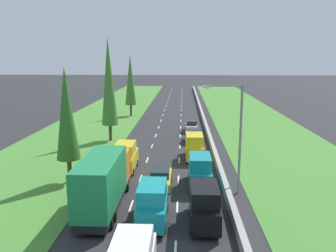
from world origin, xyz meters
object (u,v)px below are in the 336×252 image
yellow_hatchback_right_lane (192,136)px  poplar_tree_second (66,114)px  yellow_van_left_lane (126,157)px  teal_van_right_lane (200,171)px  yellow_van_right_lane (194,147)px  white_hatchback_right_lane (191,126)px  teal_van_centre_lane (153,203)px  street_light_mast (236,131)px  black_van_right_lane (204,205)px  poplar_tree_third (109,82)px  poplar_tree_fourth (130,80)px  green_box_truck_left_lane (104,181)px  yellow_sedan_centre_lane (160,178)px

yellow_hatchback_right_lane → poplar_tree_second: poplar_tree_second is taller
yellow_van_left_lane → poplar_tree_second: poplar_tree_second is taller
teal_van_right_lane → yellow_van_right_lane: same height
teal_van_right_lane → white_hatchback_right_lane: (-0.22, 22.65, -0.56)m
teal_van_centre_lane → street_light_mast: size_ratio=0.54×
black_van_right_lane → poplar_tree_third: size_ratio=0.36×
poplar_tree_second → poplar_tree_fourth: (0.23, 35.70, 0.54)m
poplar_tree_third → street_light_mast: 22.81m
green_box_truck_left_lane → poplar_tree_second: poplar_tree_second is taller
teal_van_centre_lane → yellow_hatchback_right_lane: teal_van_centre_lane is taller
yellow_van_right_lane → poplar_tree_second: 14.61m
teal_van_right_lane → yellow_van_right_lane: (-0.23, 8.29, 0.00)m
poplar_tree_third → yellow_van_right_lane: bearing=-36.6°
yellow_van_right_lane → white_hatchback_right_lane: yellow_van_right_lane is taller
green_box_truck_left_lane → poplar_tree_third: 22.46m
yellow_hatchback_right_lane → street_light_mast: (3.08, -17.55, 4.40)m
teal_van_right_lane → street_light_mast: bearing=-26.8°
teal_van_right_lane → poplar_tree_second: poplar_tree_second is taller
yellow_van_left_lane → yellow_hatchback_right_lane: size_ratio=1.26×
black_van_right_lane → teal_van_centre_lane: size_ratio=1.00×
green_box_truck_left_lane → poplar_tree_second: (-4.33, 5.37, 4.02)m
yellow_van_left_lane → yellow_van_right_lane: bearing=31.7°
yellow_van_left_lane → poplar_tree_second: (-4.45, -3.61, 4.81)m
yellow_hatchback_right_lane → yellow_sedan_centre_lane: 16.81m
teal_van_centre_lane → poplar_tree_fourth: 44.15m
green_box_truck_left_lane → white_hatchback_right_lane: (7.01, 27.60, -1.35)m
teal_van_right_lane → poplar_tree_fourth: (-11.34, 36.13, 5.34)m
poplar_tree_fourth → poplar_tree_third: bearing=-89.6°
yellow_van_right_lane → poplar_tree_fourth: bearing=111.7°
teal_van_centre_lane → poplar_tree_second: size_ratio=0.48×
teal_van_centre_lane → white_hatchback_right_lane: 29.83m
street_light_mast → white_hatchback_right_lane: bearing=97.1°
yellow_van_left_lane → street_light_mast: 11.93m
yellow_sedan_centre_lane → poplar_tree_fourth: bearing=102.3°
yellow_van_left_lane → teal_van_right_lane: bearing=-29.6°
teal_van_centre_lane → white_hatchback_right_lane: size_ratio=1.26×
yellow_hatchback_right_lane → white_hatchback_right_lane: 6.51m
yellow_van_left_lane → white_hatchback_right_lane: yellow_van_left_lane is taller
yellow_van_right_lane → poplar_tree_third: size_ratio=0.36×
teal_van_right_lane → yellow_hatchback_right_lane: teal_van_right_lane is taller
black_van_right_lane → poplar_tree_second: bearing=146.8°
teal_van_centre_lane → green_box_truck_left_lane: bearing=151.3°
yellow_van_right_lane → yellow_hatchback_right_lane: (-0.07, 7.85, -0.56)m
green_box_truck_left_lane → white_hatchback_right_lane: size_ratio=2.41×
poplar_tree_second → street_light_mast: bearing=-7.3°
black_van_right_lane → poplar_tree_fourth: poplar_tree_fourth is taller
street_light_mast → yellow_van_right_lane: bearing=107.2°
poplar_tree_second → black_van_right_lane: bearing=-33.2°
yellow_sedan_centre_lane → poplar_tree_fourth: poplar_tree_fourth is taller
black_van_right_lane → poplar_tree_second: size_ratio=0.48×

